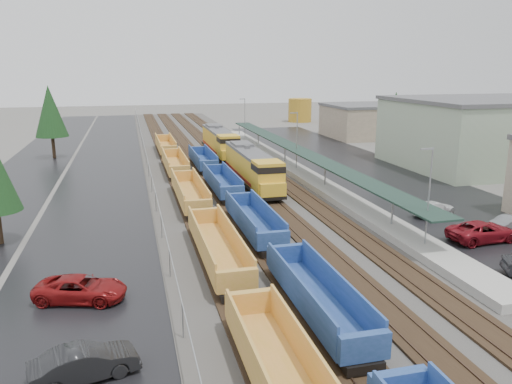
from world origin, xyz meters
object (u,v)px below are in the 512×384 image
parked_car_west_c (81,289)px  parked_car_east_b (483,232)px  parked_car_east_c (434,209)px  locomotive_lead (252,167)px  locomotive_trail (220,142)px  storage_tank (300,110)px  well_string_yellow (201,216)px  parked_car_west_b (85,364)px  well_string_blue (279,252)px

parked_car_west_c → parked_car_east_b: 30.50m
parked_car_east_b → parked_car_east_c: (0.35, 7.26, -0.12)m
locomotive_lead → parked_car_west_c: bearing=-123.2°
locomotive_trail → storage_tank: storage_tank is taller
well_string_yellow → parked_car_west_b: (-8.11, -20.24, -0.36)m
well_string_yellow → parked_car_east_b: well_string_yellow is taller
locomotive_lead → well_string_blue: (-4.00, -23.89, -1.20)m
storage_tank → parked_car_west_c: (-45.95, -92.70, -2.19)m
well_string_blue → parked_car_east_b: size_ratio=14.71×
parked_car_west_c → well_string_yellow: bearing=-20.8°
well_string_blue → parked_car_west_c: bearing=-171.2°
well_string_yellow → parked_car_west_b: well_string_yellow is taller
parked_car_west_b → storage_tank: bearing=-38.7°
locomotive_lead → well_string_blue: locomotive_lead is taller
locomotive_trail → well_string_blue: locomotive_trail is taller
parked_car_east_b → parked_car_west_b: bearing=107.7°
well_string_blue → storage_tank: 96.53m
storage_tank → parked_car_east_b: 90.93m
parked_car_west_b → parked_car_east_b: parked_car_east_b is taller
locomotive_trail → parked_car_west_c: 49.89m
parked_car_west_c → parked_car_east_b: parked_car_east_b is taller
locomotive_trail → well_string_blue: 45.09m
locomotive_lead → storage_tank: (29.02, 66.80, 0.62)m
storage_tank → parked_car_east_b: size_ratio=1.01×
storage_tank → parked_car_west_b: size_ratio=1.25×
well_string_blue → parked_car_west_c: 13.09m
parked_car_west_b → parked_car_east_b: bearing=-83.5°
well_string_blue → parked_car_west_b: size_ratio=18.04×
locomotive_lead → locomotive_trail: size_ratio=1.00×
well_string_blue → locomotive_trail: bearing=84.9°
locomotive_lead → parked_car_east_c: (13.76, -15.50, -1.64)m
locomotive_lead → parked_car_east_c: locomotive_lead is taller
locomotive_trail → parked_car_east_c: size_ratio=4.06×
parked_car_west_b → well_string_yellow: bearing=-36.4°
locomotive_lead → parked_car_west_c: size_ratio=3.57×
parked_car_east_c → parked_car_west_b: bearing=103.3°
parked_car_west_b → parked_car_east_c: size_ratio=1.00×
well_string_blue → parked_car_east_c: (17.76, 8.39, -0.43)m
locomotive_lead → well_string_yellow: size_ratio=0.20×
locomotive_lead → parked_car_west_c: 30.99m
storage_tank → parked_car_west_b: storage_tank is taller
well_string_blue → parked_car_west_b: bearing=-139.8°
locomotive_trail → parked_car_east_b: size_ratio=3.30×
locomotive_lead → parked_car_west_b: bearing=-115.3°
storage_tank → parked_car_west_b: (-45.13, -100.92, -2.16)m
locomotive_lead → parked_car_east_b: bearing=-59.5°
well_string_blue → well_string_yellow: bearing=111.8°
parked_car_west_b → parked_car_east_b: 31.63m
parked_car_east_b → locomotive_trail: bearing=13.7°
parked_car_west_b → well_string_blue: bearing=-64.4°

